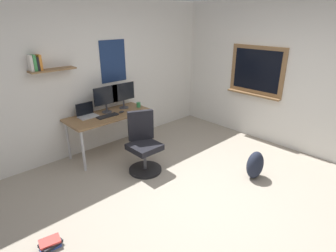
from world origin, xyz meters
name	(u,v)px	position (x,y,z in m)	size (l,w,h in m)	color
ground_plane	(201,200)	(0.00, 0.00, 0.00)	(5.20, 5.20, 0.00)	#9E9384
wall_back	(98,77)	(-0.01, 2.45, 1.30)	(5.00, 0.30, 2.60)	silver
wall_right	(294,78)	(2.45, 0.03, 1.30)	(0.22, 5.00, 2.60)	silver
desk	(109,118)	(-0.10, 2.04, 0.65)	(1.45, 0.66, 0.72)	olive
office_chair	(144,146)	(-0.05, 1.16, 0.41)	(0.54, 0.56, 0.95)	black
laptop	(87,113)	(-0.43, 2.19, 0.78)	(0.31, 0.21, 0.23)	#ADAFB5
monitor_primary	(106,98)	(-0.06, 2.15, 0.99)	(0.46, 0.17, 0.46)	#38383D
monitor_secondary	(123,94)	(0.30, 2.15, 0.99)	(0.46, 0.17, 0.46)	#38383D
keyboard	(108,116)	(-0.17, 1.96, 0.73)	(0.37, 0.13, 0.02)	black
computer_mouse	(121,112)	(0.11, 1.96, 0.74)	(0.10, 0.06, 0.03)	#262628
coffee_mug	(139,105)	(0.52, 2.01, 0.77)	(0.08, 0.08, 0.09)	#338C4C
backpack	(255,165)	(1.02, -0.19, 0.22)	(0.32, 0.22, 0.43)	#1E2333
book_stack_on_floor	(50,243)	(-1.80, 0.59, 0.04)	(0.24, 0.19, 0.08)	#3851B2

